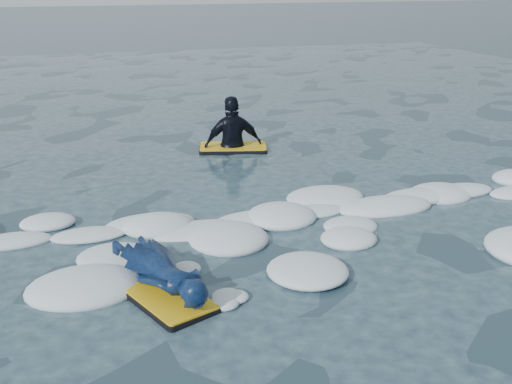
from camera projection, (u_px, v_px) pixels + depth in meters
ground at (201, 282)px, 6.88m from camera, size 120.00×120.00×0.00m
foam_band at (183, 245)px, 7.81m from camera, size 12.00×3.10×0.30m
prone_woman_unit at (163, 273)px, 6.58m from camera, size 1.07×1.74×0.43m
waiting_rider_unit at (233, 146)px, 11.89m from camera, size 1.37×0.97×1.86m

